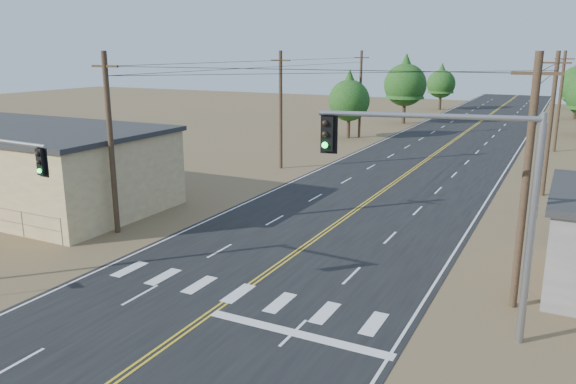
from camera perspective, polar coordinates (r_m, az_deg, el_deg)
The scene contains 12 objects.
road at distance 43.49m, azimuth 10.38°, elevation 0.67°, with size 15.00×200.00×0.02m, color black.
building_left at distance 41.72m, azimuth -25.78°, elevation 2.40°, with size 20.00×10.00×5.00m, color #DDD07F.
utility_pole_left_near at distance 32.16m, azimuth -17.56°, elevation 4.78°, with size 1.80×0.30×10.00m.
utility_pole_left_mid at distance 48.37m, azimuth -0.75°, elevation 8.39°, with size 1.80×0.30×10.00m.
utility_pole_left_far at distance 66.68m, azimuth 7.36°, elevation 9.88°, with size 1.80×0.30×10.00m.
utility_pole_right_near at distance 23.20m, azimuth 23.00°, elevation 0.87°, with size 1.80×0.30×10.00m.
utility_pole_right_mid at distance 42.94m, azimuth 25.10°, elevation 6.32°, with size 1.80×0.30×10.00m.
utility_pole_right_far at distance 62.85m, azimuth 25.88°, elevation 8.33°, with size 1.80×0.30×10.00m.
signal_mast_right at distance 19.97m, azimuth 17.69°, elevation 0.55°, with size 7.31×1.89×8.10m.
tree_left_near at distance 66.15m, azimuth 6.24°, elevation 9.65°, with size 4.77×4.77×7.95m.
tree_left_mid at distance 80.84m, azimuth 11.84°, elevation 11.03°, with size 5.84×5.84×9.73m.
tree_left_far at distance 101.72m, azimuth 15.31°, elevation 10.82°, with size 4.79×4.79×7.99m.
Camera 1 is at (11.81, -10.64, 10.01)m, focal length 35.00 mm.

